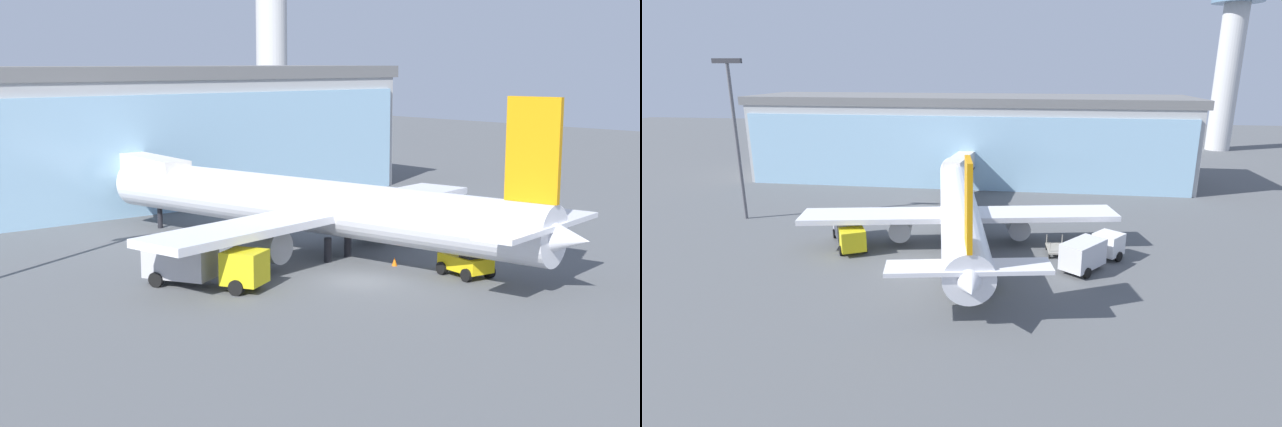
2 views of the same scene
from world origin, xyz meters
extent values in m
plane|color=#545659|center=(0.00, 0.00, 0.00)|extent=(240.00, 240.00, 0.00)
cube|color=#AEAEAE|center=(0.00, 36.23, 5.68)|extent=(63.44, 15.45, 11.35)
cube|color=#95C0DC|center=(-0.12, 28.89, 5.11)|extent=(61.94, 1.34, 10.22)
cube|color=slate|center=(0.00, 36.23, 11.95)|extent=(64.71, 15.76, 1.20)
cube|color=beige|center=(0.62, 26.70, 4.29)|extent=(3.46, 13.47, 2.40)
cube|color=#3F3F47|center=(0.62, 26.70, 3.24)|extent=(3.50, 13.48, 0.30)
cylinder|color=#4C4C51|center=(1.10, 31.67, 1.54)|extent=(0.70, 0.70, 3.09)
cylinder|color=silver|center=(48.46, 71.04, 14.27)|extent=(4.73, 4.73, 28.54)
cylinder|color=silver|center=(2.53, 8.17, 3.40)|extent=(9.78, 36.12, 3.60)
cone|color=silver|center=(-0.58, 25.91, 3.40)|extent=(4.06, 3.58, 3.60)
cone|color=silver|center=(5.65, -9.58, 3.40)|extent=(3.88, 4.50, 3.24)
cube|color=silver|center=(2.84, 6.39, 3.04)|extent=(30.20, 9.31, 0.50)
cube|color=silver|center=(5.47, -8.60, 3.94)|extent=(11.25, 4.27, 0.30)
cube|color=orange|center=(5.39, -8.10, 8.13)|extent=(0.91, 3.21, 5.86)
cylinder|color=gray|center=(-2.84, 5.90, 1.69)|extent=(2.62, 3.51, 2.10)
cylinder|color=gray|center=(8.36, 7.87, 1.69)|extent=(2.62, 3.51, 2.10)
cylinder|color=black|center=(1.95, 5.22, 0.80)|extent=(0.50, 0.50, 1.60)
cylinder|color=black|center=(4.08, 5.59, 0.80)|extent=(0.50, 0.50, 1.60)
cylinder|color=black|center=(-0.06, 22.96, 0.80)|extent=(0.40, 0.40, 1.60)
cube|color=yellow|center=(-6.59, 2.68, 1.40)|extent=(2.97, 2.97, 1.90)
cube|color=#B2B2B7|center=(-8.52, 6.40, 1.55)|extent=(3.80, 4.56, 2.20)
cylinder|color=black|center=(-5.61, 3.18, 0.45)|extent=(0.68, 0.94, 0.90)
cylinder|color=black|center=(-7.57, 2.17, 0.45)|extent=(0.68, 0.94, 0.90)
cylinder|color=black|center=(-8.01, 7.80, 0.45)|extent=(0.68, 0.94, 0.90)
cylinder|color=black|center=(-9.96, 6.79, 0.45)|extent=(0.68, 0.94, 0.90)
cube|color=silver|center=(16.57, 4.57, 1.40)|extent=(3.09, 3.09, 1.90)
cube|color=silver|center=(14.00, 1.25, 1.55)|extent=(4.19, 4.51, 2.20)
cylinder|color=black|center=(15.70, 5.24, 0.45)|extent=(0.79, 0.90, 0.90)
cylinder|color=black|center=(17.44, 3.90, 0.45)|extent=(0.79, 0.90, 0.90)
cylinder|color=black|center=(12.52, 1.13, 0.45)|extent=(0.79, 0.90, 0.90)
cylinder|color=black|center=(14.26, -0.22, 0.45)|extent=(0.79, 0.90, 0.90)
cube|color=#9E998C|center=(12.00, 5.08, 0.52)|extent=(1.85, 2.93, 0.16)
cylinder|color=black|center=(12.81, 4.02, 0.22)|extent=(0.16, 0.45, 0.44)
cylinder|color=#9E998C|center=(12.81, 4.02, 1.05)|extent=(0.08, 0.08, 0.90)
cylinder|color=black|center=(11.38, 3.90, 0.22)|extent=(0.16, 0.45, 0.44)
cylinder|color=#9E998C|center=(11.38, 3.90, 1.05)|extent=(0.08, 0.08, 0.90)
cylinder|color=black|center=(12.61, 6.26, 0.22)|extent=(0.16, 0.45, 0.44)
cylinder|color=#9E998C|center=(12.61, 6.26, 1.05)|extent=(0.08, 0.08, 0.90)
cylinder|color=black|center=(11.18, 6.13, 0.22)|extent=(0.16, 0.45, 0.44)
cylinder|color=#9E998C|center=(11.18, 6.13, 1.05)|extent=(0.08, 0.08, 0.90)
cube|color=yellow|center=(5.74, -3.23, 0.85)|extent=(2.22, 3.41, 0.90)
cube|color=#26262B|center=(5.65, -3.87, 1.80)|extent=(1.52, 1.18, 1.00)
cylinder|color=black|center=(5.00, -2.00, 0.40)|extent=(0.46, 0.84, 0.80)
cylinder|color=black|center=(6.78, -2.24, 0.40)|extent=(0.46, 0.84, 0.80)
cylinder|color=black|center=(4.70, -4.22, 0.40)|extent=(0.46, 0.84, 0.80)
cylinder|color=black|center=(6.48, -4.46, 0.40)|extent=(0.46, 0.84, 0.80)
cone|color=orange|center=(4.46, 1.56, 0.28)|extent=(0.36, 0.36, 0.55)
cone|color=orange|center=(16.20, 9.75, 0.28)|extent=(0.36, 0.36, 0.55)
camera|label=1|loc=(-35.67, -37.55, 12.93)|focal=50.00mm
camera|label=2|loc=(8.98, -38.91, 16.62)|focal=28.00mm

